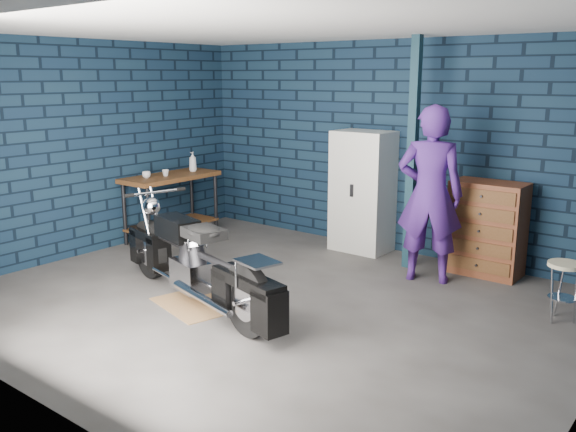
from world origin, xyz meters
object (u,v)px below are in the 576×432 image
object	(u,v)px
shop_stool	(563,292)
storage_bin	(165,232)
workbench	(172,207)
locker	(362,192)
person	(430,195)
tool_chest	(486,229)
motorcycle	(195,255)

from	to	relation	value
shop_stool	storage_bin	bearing A→B (deg)	-175.88
workbench	locker	size ratio (longest dim) A/B	0.89
person	locker	distance (m)	1.37
storage_bin	tool_chest	bearing A→B (deg)	17.66
workbench	person	world-z (taller)	person
locker	shop_stool	world-z (taller)	locker
motorcycle	shop_stool	world-z (taller)	motorcycle
shop_stool	locker	bearing A→B (deg)	161.45
storage_bin	locker	distance (m)	2.79
motorcycle	tool_chest	xyz separation A→B (m)	(1.93, 2.72, 0.02)
storage_bin	shop_stool	bearing A→B (deg)	4.12
storage_bin	locker	size ratio (longest dim) A/B	0.26
workbench	person	xyz separation A→B (m)	(3.62, 0.54, 0.53)
motorcycle	tool_chest	distance (m)	3.33
storage_bin	person	bearing A→B (deg)	10.85
shop_stool	tool_chest	bearing A→B (deg)	139.69
tool_chest	storage_bin	bearing A→B (deg)	-162.34
person	storage_bin	size ratio (longest dim) A/B	4.87
locker	tool_chest	bearing A→B (deg)	0.00
storage_bin	motorcycle	bearing A→B (deg)	-34.19
storage_bin	shop_stool	xyz separation A→B (m)	(5.12, 0.37, 0.16)
motorcycle	person	size ratio (longest dim) A/B	1.21
shop_stool	person	bearing A→B (deg)	168.08
motorcycle	storage_bin	bearing A→B (deg)	160.78
person	locker	size ratio (longest dim) A/B	1.25
storage_bin	locker	xyz separation A→B (m)	(2.39, 1.29, 0.66)
person	storage_bin	bearing A→B (deg)	-8.62
storage_bin	locker	world-z (taller)	locker
workbench	person	size ratio (longest dim) A/B	0.71
person	workbench	bearing A→B (deg)	-11.02
storage_bin	tool_chest	xyz separation A→B (m)	(4.04, 1.29, 0.42)
motorcycle	person	xyz separation A→B (m)	(1.49, 2.12, 0.46)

